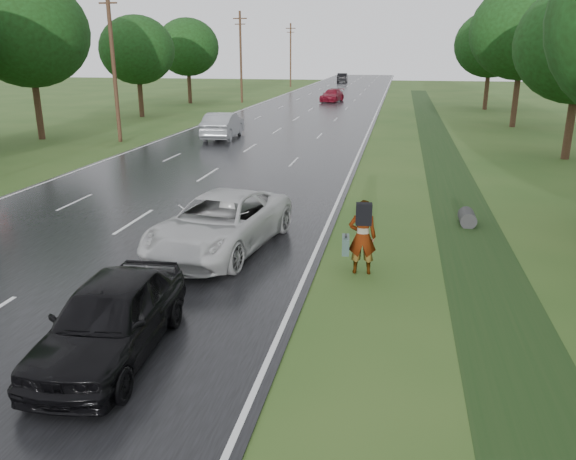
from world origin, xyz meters
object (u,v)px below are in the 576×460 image
Objects in this scene: pedestrian at (361,236)px; dark_sedan at (111,318)px; white_pickup at (220,223)px; silver_sedan at (223,125)px.

dark_sedan is (-4.48, -5.33, -0.23)m from pedestrian.
pedestrian is 6.97m from dark_sedan.
white_pickup is at bearing 84.60° from dark_sedan.
white_pickup is (-4.28, 1.03, -0.19)m from pedestrian.
white_pickup is at bearing 103.92° from silver_sedan.
pedestrian is at bearing 46.34° from dark_sedan.
silver_sedan is at bearing 99.48° from dark_sedan.
dark_sedan is (-0.20, -6.36, -0.04)m from white_pickup.
silver_sedan is (-11.01, 22.73, -0.15)m from pedestrian.
silver_sedan reaches higher than dark_sedan.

